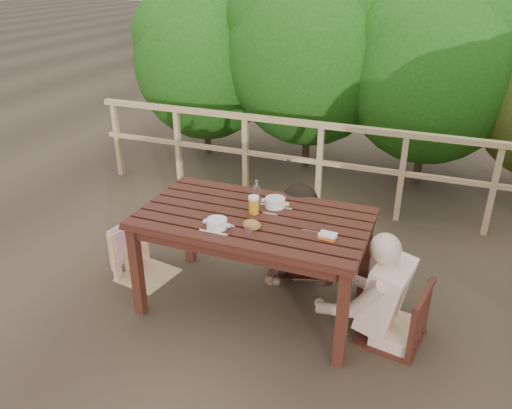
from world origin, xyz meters
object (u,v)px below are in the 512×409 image
(table, at_px, (254,262))
(butter_tub, at_px, (328,237))
(soup_near, at_px, (217,225))
(tumbler, at_px, (249,233))
(bread_roll, at_px, (252,225))
(beer_glass, at_px, (254,206))
(woman, at_px, (299,200))
(chair_left, at_px, (143,232))
(chair_right, at_px, (397,287))
(bottle, at_px, (257,195))
(chair_far, at_px, (297,220))
(diner_right, at_px, (406,259))
(soup_far, at_px, (275,203))

(table, relative_size, butter_tub, 14.48)
(soup_near, bearing_deg, tumbler, -6.00)
(bread_roll, relative_size, beer_glass, 0.87)
(woman, relative_size, butter_tub, 11.20)
(chair_left, relative_size, chair_right, 0.98)
(bottle, height_order, tumbler, bottle)
(chair_far, distance_m, woman, 0.19)
(woman, xyz_separation_m, bottle, (-0.18, -0.56, 0.26))
(diner_right, height_order, beer_glass, diner_right)
(diner_right, bearing_deg, soup_far, 88.70)
(chair_far, relative_size, chair_right, 1.06)
(chair_far, bearing_deg, tumbler, -112.39)
(beer_glass, bearing_deg, chair_right, -2.07)
(woman, distance_m, soup_near, 1.05)
(woman, relative_size, soup_far, 5.04)
(chair_right, height_order, butter_tub, chair_right)
(woman, xyz_separation_m, bread_roll, (-0.09, -0.89, 0.17))
(butter_tub, bearing_deg, beer_glass, 169.39)
(chair_right, bearing_deg, beer_glass, -82.01)
(chair_far, xyz_separation_m, butter_tub, (0.46, -0.82, 0.35))
(diner_right, xyz_separation_m, tumbler, (-1.06, -0.30, 0.15))
(chair_right, xyz_separation_m, soup_far, (-1.02, 0.21, 0.40))
(chair_left, height_order, beer_glass, beer_glass)
(diner_right, bearing_deg, tumbler, 116.11)
(bread_roll, height_order, bottle, bottle)
(chair_left, xyz_separation_m, butter_tub, (1.66, -0.18, 0.39))
(chair_far, height_order, woman, woman)
(table, height_order, beer_glass, beer_glass)
(beer_glass, height_order, tumbler, beer_glass)
(butter_tub, bearing_deg, soup_far, 151.05)
(table, distance_m, bread_roll, 0.49)
(soup_far, relative_size, bottle, 1.11)
(soup_far, bearing_deg, chair_left, -171.87)
(bottle, relative_size, tumbler, 3.27)
(table, xyz_separation_m, soup_near, (-0.17, -0.28, 0.45))
(soup_near, bearing_deg, bottle, 71.16)
(woman, height_order, tumbler, woman)
(table, height_order, butter_tub, butter_tub)
(woman, bearing_deg, bread_roll, 65.42)
(chair_left, height_order, bread_roll, chair_left)
(bottle, distance_m, butter_tub, 0.71)
(beer_glass, bearing_deg, woman, 76.18)
(woman, height_order, bread_roll, woman)
(table, bearing_deg, bottle, 101.97)
(bread_roll, bearing_deg, soup_far, 84.25)
(chair_left, xyz_separation_m, bread_roll, (1.11, -0.23, 0.40))
(table, height_order, bread_roll, bread_roll)
(chair_far, distance_m, soup_near, 1.08)
(soup_near, bearing_deg, chair_far, 71.32)
(diner_right, bearing_deg, woman, 64.64)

